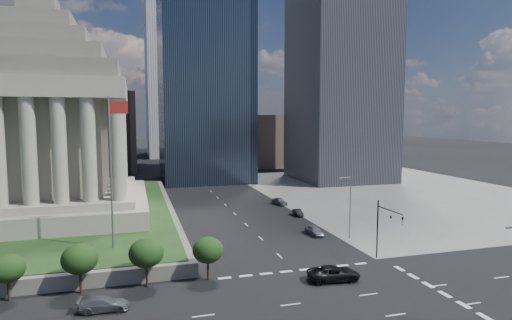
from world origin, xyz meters
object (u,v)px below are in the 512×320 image
object	(u,v)px
parked_sedan_mid	(298,213)
parked_sedan_far	(280,201)
traffic_signal_ne	(385,223)
pickup_truck	(334,273)
flagpole	(112,164)
suv_grey	(104,304)
street_lamp_north	(349,203)
parked_sedan_near	(315,230)
war_memorial	(43,104)

from	to	relation	value
parked_sedan_mid	parked_sedan_far	bearing A→B (deg)	94.55
traffic_signal_ne	parked_sedan_far	distance (m)	39.45
pickup_truck	flagpole	bearing A→B (deg)	66.57
suv_grey	parked_sedan_mid	size ratio (longest dim) A/B	1.33
parked_sedan_mid	flagpole	bearing A→B (deg)	-147.05
street_lamp_north	pickup_truck	bearing A→B (deg)	-123.56
parked_sedan_far	traffic_signal_ne	bearing A→B (deg)	-98.36
pickup_truck	parked_sedan_near	distance (m)	19.55
war_memorial	pickup_truck	size ratio (longest dim) A/B	6.33
traffic_signal_ne	parked_sedan_far	size ratio (longest dim) A/B	1.75
war_memorial	flagpole	world-z (taller)	war_memorial
flagpole	traffic_signal_ne	size ratio (longest dim) A/B	2.50
pickup_truck	suv_grey	bearing A→B (deg)	98.30
suv_grey	parked_sedan_far	world-z (taller)	parked_sedan_far
pickup_truck	war_memorial	bearing A→B (deg)	50.42
traffic_signal_ne	parked_sedan_near	xyz separation A→B (m)	(-3.50, 14.72, -4.49)
war_memorial	parked_sedan_far	size ratio (longest dim) A/B	8.53
suv_grey	parked_sedan_mid	xyz separation A→B (m)	(33.81, 33.20, -0.11)
traffic_signal_ne	pickup_truck	xyz separation A→B (m)	(-9.29, -3.95, -4.39)
flagpole	traffic_signal_ne	world-z (taller)	flagpole
flagpole	pickup_truck	world-z (taller)	flagpole
parked_sedan_far	parked_sedan_near	bearing A→B (deg)	-105.66
street_lamp_north	pickup_truck	xyz separation A→B (m)	(-10.12, -15.25, -4.81)
war_memorial	parked_sedan_near	world-z (taller)	war_memorial
street_lamp_north	parked_sedan_far	bearing A→B (deg)	93.75
flagpole	parked_sedan_near	xyz separation A→B (m)	(30.83, 4.42, -12.35)
parked_sedan_near	parked_sedan_far	world-z (taller)	parked_sedan_far
street_lamp_north	parked_sedan_far	distance (m)	28.37
flagpole	parked_sedan_mid	world-z (taller)	flagpole
traffic_signal_ne	parked_sedan_mid	size ratio (longest dim) A/B	2.16
suv_grey	parked_sedan_mid	bearing A→B (deg)	-41.56
parked_sedan_near	parked_sedan_mid	size ratio (longest dim) A/B	1.21
parked_sedan_near	parked_sedan_mid	xyz separation A→B (m)	(2.50, 13.60, -0.15)
suv_grey	parked_sedan_near	xyz separation A→B (m)	(31.31, 19.60, 0.05)
street_lamp_north	parked_sedan_mid	bearing A→B (deg)	96.13
war_memorial	street_lamp_north	size ratio (longest dim) A/B	3.90
traffic_signal_ne	street_lamp_north	size ratio (longest dim) A/B	0.80
war_memorial	parked_sedan_mid	distance (m)	50.38
traffic_signal_ne	street_lamp_north	distance (m)	11.34
parked_sedan_near	suv_grey	bearing A→B (deg)	-150.17
traffic_signal_ne	pickup_truck	size ratio (longest dim) A/B	1.30
war_memorial	parked_sedan_far	xyz separation A→B (m)	(45.50, 4.88, -20.62)
parked_sedan_mid	parked_sedan_far	size ratio (longest dim) A/B	0.81
street_lamp_north	flagpole	bearing A→B (deg)	-178.37
flagpole	parked_sedan_mid	size ratio (longest dim) A/B	5.41
street_lamp_north	parked_sedan_mid	xyz separation A→B (m)	(-1.83, 17.02, -5.05)
flagpole	pickup_truck	xyz separation A→B (m)	(25.04, -14.25, -12.26)
traffic_signal_ne	street_lamp_north	world-z (taller)	street_lamp_north
war_memorial	parked_sedan_mid	world-z (taller)	war_memorial
war_memorial	flagpole	size ratio (longest dim) A/B	1.95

